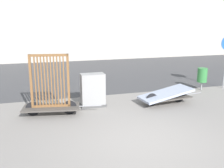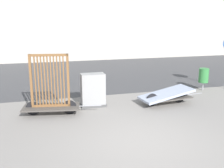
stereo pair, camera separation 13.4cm
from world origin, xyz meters
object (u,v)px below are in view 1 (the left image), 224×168
(bike_cart_with_mattress, at_px, (166,95))
(bike_cart_with_bedframe, at_px, (51,96))
(utility_cabinet, at_px, (93,91))
(trash_bin, at_px, (202,75))

(bike_cart_with_mattress, bearing_deg, bike_cart_with_bedframe, 173.48)
(bike_cart_with_bedframe, relative_size, utility_cabinet, 2.17)
(bike_cart_with_bedframe, distance_m, bike_cart_with_mattress, 3.97)
(bike_cart_with_bedframe, xyz_separation_m, utility_cabinet, (1.43, 0.49, -0.09))
(bike_cart_with_mattress, relative_size, trash_bin, 2.68)
(bike_cart_with_bedframe, xyz_separation_m, trash_bin, (6.32, 1.31, 0.02))
(bike_cart_with_bedframe, relative_size, bike_cart_with_mattress, 0.98)
(utility_cabinet, bearing_deg, bike_cart_with_mattress, -10.92)
(bike_cart_with_bedframe, xyz_separation_m, bike_cart_with_mattress, (3.96, 0.00, -0.29))
(trash_bin, bearing_deg, bike_cart_with_mattress, -151.01)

